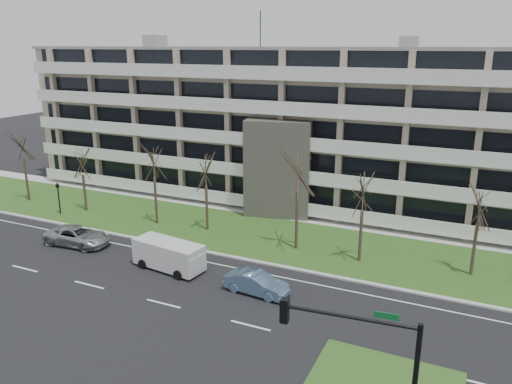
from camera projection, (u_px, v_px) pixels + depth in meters
The scene contains 19 objects.
ground at pixel (164, 304), 31.00m from camera, with size 160.00×160.00×0.00m, color black.
grass_verge at pixel (253, 234), 42.30m from camera, with size 90.00×10.00×0.06m, color #214C19.
curb at pixel (225, 255), 37.94m from camera, with size 90.00×0.35×0.12m, color #B2B2AD.
sidewalk at pixel (277, 215), 47.08m from camera, with size 90.00×2.00×0.08m, color #B2B2AD.
grass_median at pixel (385, 384), 23.60m from camera, with size 7.00×5.00×0.06m, color #214C19.
lane_edge_line at pixel (215, 264), 36.65m from camera, with size 90.00×0.12×0.01m, color white.
apartment_building at pixel (304, 125), 50.86m from camera, with size 60.50×15.10×18.75m.
silver_pickup at pixel (78, 236), 39.93m from camera, with size 2.50×5.42×1.51m, color #A6A8AD.
blue_sedan at pixel (256, 283), 32.13m from camera, with size 1.50×4.30×1.42m, color #6F95C0.
white_van at pixel (169, 253), 35.46m from camera, with size 5.49×2.68×2.05m.
traffic_signal at pixel (367, 362), 18.69m from camera, with size 5.36×0.85×6.22m.
pedestrian_signal at pixel (58, 194), 46.81m from camera, with size 0.33×0.29×3.11m.
tree_0 at pixel (21, 142), 49.71m from camera, with size 3.95×3.95×7.90m.
tree_1 at pixel (82, 161), 46.96m from camera, with size 3.19×3.19×6.38m.
tree_2 at pixel (153, 158), 43.21m from camera, with size 3.86×3.86×7.72m.
tree_3 at pixel (206, 168), 41.76m from camera, with size 3.56×3.56×7.13m.
tree_4 at pixel (298, 167), 37.47m from camera, with size 4.25×4.25×8.50m.
tree_5 at pixel (363, 191), 35.56m from camera, with size 3.52×3.52×7.03m.
tree_6 at pixel (480, 204), 33.37m from camera, with size 3.37×3.37×6.75m.
Camera 1 is at (16.90, -22.75, 15.47)m, focal length 35.00 mm.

